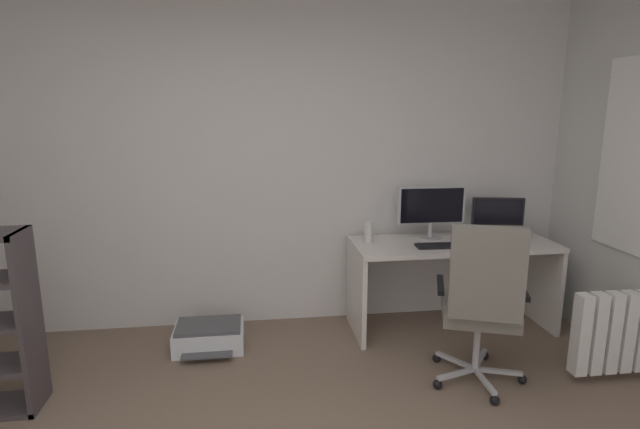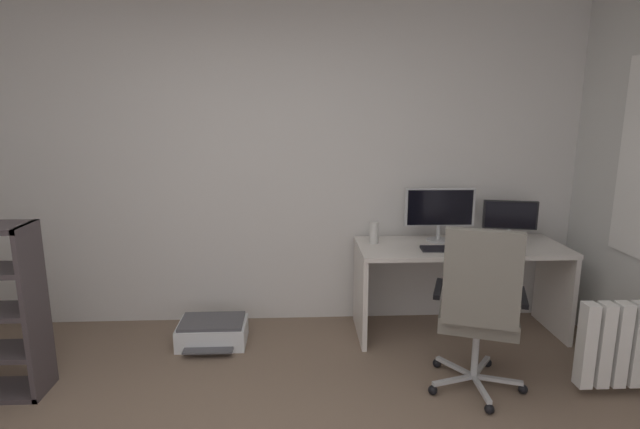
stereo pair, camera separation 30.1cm
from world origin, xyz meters
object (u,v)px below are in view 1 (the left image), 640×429
(monitor_main, at_px, (431,207))
(computer_mouse, at_px, (466,244))
(office_chair, at_px, (482,300))
(radiator, at_px, (640,331))
(keyboard, at_px, (438,246))
(printer, at_px, (209,336))
(monitor_secondary, at_px, (498,214))
(desktop_speaker, at_px, (369,232))
(desk, at_px, (452,264))

(monitor_main, xyz_separation_m, computer_mouse, (0.19, -0.27, -0.24))
(office_chair, bearing_deg, radiator, -1.30)
(radiator, bearing_deg, office_chair, 178.70)
(monitor_main, bearing_deg, keyboard, -96.09)
(printer, bearing_deg, monitor_secondary, 5.82)
(monitor_secondary, distance_m, office_chair, 1.23)
(radiator, bearing_deg, desktop_speaker, 147.98)
(desk, height_order, radiator, desk)
(keyboard, xyz_separation_m, office_chair, (-0.00, -0.76, -0.14))
(keyboard, relative_size, printer, 0.67)
(desktop_speaker, height_order, printer, desktop_speaker)
(desktop_speaker, relative_size, office_chair, 0.15)
(monitor_main, bearing_deg, radiator, -44.25)
(monitor_secondary, bearing_deg, printer, -174.18)
(desktop_speaker, bearing_deg, printer, -171.28)
(desk, height_order, keyboard, keyboard)
(computer_mouse, bearing_deg, monitor_main, 130.24)
(desktop_speaker, bearing_deg, desk, -7.54)
(keyboard, relative_size, office_chair, 0.31)
(keyboard, xyz_separation_m, radiator, (1.11, -0.79, -0.40))
(desk, relative_size, desktop_speaker, 9.37)
(keyboard, xyz_separation_m, desktop_speaker, (-0.50, 0.22, 0.07))
(monitor_main, distance_m, office_chair, 1.09)
(keyboard, distance_m, desktop_speaker, 0.55)
(computer_mouse, height_order, radiator, computer_mouse)
(computer_mouse, xyz_separation_m, radiator, (0.88, -0.78, -0.41))
(printer, bearing_deg, desk, 3.08)
(printer, height_order, radiator, radiator)
(desk, relative_size, keyboard, 4.68)
(monitor_main, bearing_deg, office_chair, -91.65)
(keyboard, distance_m, printer, 1.86)
(monitor_secondary, relative_size, office_chair, 0.37)
(desktop_speaker, relative_size, radiator, 0.18)
(monitor_secondary, xyz_separation_m, keyboard, (-0.60, -0.26, -0.18))
(monitor_main, height_order, monitor_secondary, monitor_main)
(keyboard, bearing_deg, desk, 39.61)
(monitor_secondary, distance_m, desktop_speaker, 1.10)
(monitor_secondary, distance_m, keyboard, 0.68)
(monitor_main, height_order, office_chair, monitor_main)
(monitor_main, height_order, printer, monitor_main)
(office_chair, bearing_deg, desk, 78.99)
(office_chair, distance_m, printer, 1.98)
(desktop_speaker, height_order, radiator, desktop_speaker)
(computer_mouse, relative_size, desktop_speaker, 0.59)
(desk, xyz_separation_m, radiator, (0.93, -0.91, -0.21))
(monitor_main, distance_m, printer, 2.00)
(keyboard, bearing_deg, desktop_speaker, 159.44)
(keyboard, bearing_deg, printer, -177.84)
(printer, bearing_deg, desktop_speaker, 8.72)
(office_chair, xyz_separation_m, printer, (-1.75, 0.79, -0.50))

